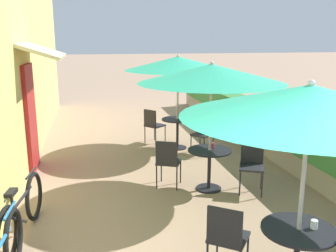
{
  "coord_description": "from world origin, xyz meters",
  "views": [
    {
      "loc": [
        -1.23,
        -1.52,
        2.59
      ],
      "look_at": [
        0.15,
        5.05,
        1.0
      ],
      "focal_mm": 40.0,
      "sensor_mm": 36.0,
      "label": 1
    }
  ],
  "objects_px": {
    "cafe_chair_mid_left": "(168,160)",
    "cafe_chair_far_right": "(204,131)",
    "cafe_chair_near_left": "(227,235)",
    "patio_table_far": "(177,127)",
    "coffee_cup_far": "(180,117)",
    "patio_umbrella_mid": "(212,74)",
    "bicycle_second": "(22,213)",
    "patio_table_near": "(297,247)",
    "coffee_cup_near": "(314,224)",
    "patio_umbrella_far": "(178,63)",
    "patio_table_mid": "(209,161)",
    "coffee_cup_mid": "(212,145)",
    "cafe_chair_far_left": "(153,123)",
    "patio_umbrella_near": "(310,101)",
    "cafe_chair_mid_right": "(252,162)"
  },
  "relations": [
    {
      "from": "patio_table_near",
      "to": "patio_table_far",
      "type": "height_order",
      "value": "same"
    },
    {
      "from": "cafe_chair_near_left",
      "to": "patio_table_far",
      "type": "height_order",
      "value": "cafe_chair_near_left"
    },
    {
      "from": "cafe_chair_mid_right",
      "to": "coffee_cup_mid",
      "type": "xyz_separation_m",
      "value": [
        -0.6,
        0.33,
        0.25
      ]
    },
    {
      "from": "coffee_cup_far",
      "to": "cafe_chair_far_left",
      "type": "bearing_deg",
      "value": 137.72
    },
    {
      "from": "coffee_cup_near",
      "to": "patio_umbrella_mid",
      "type": "xyz_separation_m",
      "value": [
        -0.18,
        2.81,
        1.25
      ]
    },
    {
      "from": "patio_table_mid",
      "to": "patio_umbrella_mid",
      "type": "xyz_separation_m",
      "value": [
        0.0,
        0.0,
        1.5
      ]
    },
    {
      "from": "patio_table_far",
      "to": "patio_umbrella_far",
      "type": "distance_m",
      "value": 1.5
    },
    {
      "from": "patio_umbrella_near",
      "to": "cafe_chair_far_right",
      "type": "relative_size",
      "value": 2.8
    },
    {
      "from": "patio_table_near",
      "to": "cafe_chair_far_left",
      "type": "distance_m",
      "value": 5.87
    },
    {
      "from": "patio_umbrella_mid",
      "to": "bicycle_second",
      "type": "distance_m",
      "value": 3.51
    },
    {
      "from": "patio_umbrella_mid",
      "to": "bicycle_second",
      "type": "xyz_separation_m",
      "value": [
        -2.91,
        -1.08,
        -1.65
      ]
    },
    {
      "from": "patio_table_near",
      "to": "patio_umbrella_far",
      "type": "bearing_deg",
      "value": 89.94
    },
    {
      "from": "patio_table_near",
      "to": "cafe_chair_mid_left",
      "type": "distance_m",
      "value": 3.09
    },
    {
      "from": "patio_umbrella_mid",
      "to": "coffee_cup_far",
      "type": "height_order",
      "value": "patio_umbrella_mid"
    },
    {
      "from": "patio_table_far",
      "to": "cafe_chair_far_left",
      "type": "height_order",
      "value": "cafe_chair_far_left"
    },
    {
      "from": "cafe_chair_mid_right",
      "to": "patio_table_far",
      "type": "xyz_separation_m",
      "value": [
        -0.65,
        2.77,
        -0.0
      ]
    },
    {
      "from": "patio_table_near",
      "to": "patio_umbrella_far",
      "type": "relative_size",
      "value": 0.31
    },
    {
      "from": "patio_table_far",
      "to": "cafe_chair_far_left",
      "type": "xyz_separation_m",
      "value": [
        -0.5,
        0.51,
        0.0
      ]
    },
    {
      "from": "cafe_chair_mid_left",
      "to": "cafe_chair_far_left",
      "type": "distance_m",
      "value": 2.85
    },
    {
      "from": "patio_umbrella_mid",
      "to": "cafe_chair_far_left",
      "type": "distance_m",
      "value": 3.44
    },
    {
      "from": "cafe_chair_near_left",
      "to": "coffee_cup_far",
      "type": "bearing_deg",
      "value": 118.78
    },
    {
      "from": "patio_table_far",
      "to": "coffee_cup_near",
      "type": "bearing_deg",
      "value": -88.44
    },
    {
      "from": "cafe_chair_near_left",
      "to": "bicycle_second",
      "type": "bearing_deg",
      "value": -173.19
    },
    {
      "from": "patio_table_mid",
      "to": "patio_umbrella_far",
      "type": "height_order",
      "value": "patio_umbrella_far"
    },
    {
      "from": "coffee_cup_mid",
      "to": "patio_table_far",
      "type": "xyz_separation_m",
      "value": [
        -0.05,
        2.44,
        -0.25
      ]
    },
    {
      "from": "patio_umbrella_mid",
      "to": "patio_table_far",
      "type": "distance_m",
      "value": 2.96
    },
    {
      "from": "bicycle_second",
      "to": "patio_table_near",
      "type": "bearing_deg",
      "value": -22.1
    },
    {
      "from": "coffee_cup_near",
      "to": "patio_table_mid",
      "type": "xyz_separation_m",
      "value": [
        -0.18,
        2.81,
        -0.25
      ]
    },
    {
      "from": "cafe_chair_mid_left",
      "to": "cafe_chair_far_right",
      "type": "relative_size",
      "value": 1.0
    },
    {
      "from": "coffee_cup_mid",
      "to": "bicycle_second",
      "type": "bearing_deg",
      "value": -158.37
    },
    {
      "from": "bicycle_second",
      "to": "patio_table_mid",
      "type": "bearing_deg",
      "value": 28.39
    },
    {
      "from": "cafe_chair_near_left",
      "to": "patio_table_near",
      "type": "bearing_deg",
      "value": 6.1
    },
    {
      "from": "patio_table_near",
      "to": "bicycle_second",
      "type": "height_order",
      "value": "bicycle_second"
    },
    {
      "from": "patio_table_near",
      "to": "patio_umbrella_far",
      "type": "distance_m",
      "value": 5.54
    },
    {
      "from": "cafe_chair_mid_left",
      "to": "cafe_chair_far_right",
      "type": "distance_m",
      "value": 2.19
    },
    {
      "from": "patio_umbrella_near",
      "to": "patio_table_far",
      "type": "bearing_deg",
      "value": 89.94
    },
    {
      "from": "patio_table_near",
      "to": "cafe_chair_mid_right",
      "type": "bearing_deg",
      "value": 75.67
    },
    {
      "from": "cafe_chair_far_right",
      "to": "bicycle_second",
      "type": "height_order",
      "value": "cafe_chair_far_right"
    },
    {
      "from": "patio_umbrella_near",
      "to": "bicycle_second",
      "type": "relative_size",
      "value": 1.35
    },
    {
      "from": "patio_umbrella_near",
      "to": "bicycle_second",
      "type": "height_order",
      "value": "patio_umbrella_near"
    },
    {
      "from": "patio_umbrella_near",
      "to": "patio_table_far",
      "type": "distance_m",
      "value": 5.54
    },
    {
      "from": "patio_table_mid",
      "to": "cafe_chair_far_left",
      "type": "distance_m",
      "value": 3.1
    },
    {
      "from": "coffee_cup_near",
      "to": "patio_table_mid",
      "type": "bearing_deg",
      "value": 93.7
    },
    {
      "from": "cafe_chair_mid_left",
      "to": "cafe_chair_far_right",
      "type": "bearing_deg",
      "value": 80.01
    },
    {
      "from": "coffee_cup_mid",
      "to": "cafe_chair_far_left",
      "type": "xyz_separation_m",
      "value": [
        -0.55,
        2.96,
        -0.25
      ]
    },
    {
      "from": "cafe_chair_far_left",
      "to": "bicycle_second",
      "type": "xyz_separation_m",
      "value": [
        -2.44,
        -4.14,
        -0.15
      ]
    },
    {
      "from": "patio_umbrella_mid",
      "to": "patio_table_far",
      "type": "bearing_deg",
      "value": 89.19
    },
    {
      "from": "cafe_chair_mid_left",
      "to": "coffee_cup_mid",
      "type": "xyz_separation_m",
      "value": [
        0.77,
        -0.12,
        0.25
      ]
    },
    {
      "from": "patio_table_mid",
      "to": "cafe_chair_mid_left",
      "type": "bearing_deg",
      "value": 162.06
    },
    {
      "from": "cafe_chair_mid_left",
      "to": "cafe_chair_far_left",
      "type": "bearing_deg",
      "value": 109.69
    }
  ]
}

